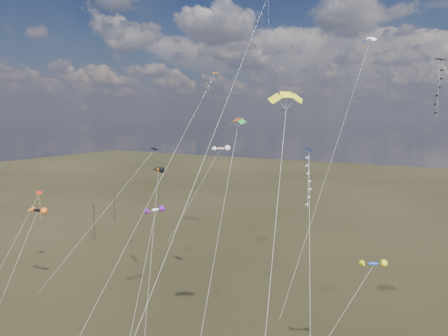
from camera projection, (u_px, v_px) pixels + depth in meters
The scene contains 15 objects.
utility_pole_near at pixel (94, 221), 83.51m from camera, with size 1.40×0.20×8.00m.
utility_pole_far at pixel (114, 204), 99.50m from camera, with size 1.40×0.20×8.00m.
diamond_navy_tall at pixel (257, 38), 49.18m from camera, with size 2.35×36.84×41.84m.
diamond_black_mid at pixel (126, 184), 62.31m from camera, with size 10.97×15.14×20.83m.
diamond_red_low at pixel (38, 209), 63.68m from camera, with size 3.80×7.62×13.93m.
diamond_navy_right at pixel (308, 189), 37.79m from camera, with size 4.70×11.79×22.78m.
diamond_orange_center at pixel (171, 158), 51.25m from camera, with size 4.62×24.60×32.04m.
parafoil_yellow at pixel (286, 96), 32.88m from camera, with size 5.06×15.96×28.22m.
parafoil_blue_white at pixel (368, 41), 60.33m from camera, with size 7.11×20.92×38.12m.
parafoil_tricolor at pixel (237, 121), 49.64m from camera, with size 3.71×14.89×25.93m.
novelty_black_orange at pixel (37, 210), 56.72m from camera, with size 3.02×7.99×13.05m.
novelty_orange_black at pixel (158, 170), 55.87m from camera, with size 7.47×11.91×18.82m.
novelty_white_purple at pixel (155, 210), 51.36m from camera, with size 5.44×12.62×14.25m.
novelty_redwhite_stripe at pixel (220, 149), 84.27m from camera, with size 9.25×10.21×19.79m.
novelty_blue_yellow at pixel (373, 264), 37.32m from camera, with size 7.04×8.31×12.46m.
Camera 1 is at (25.64, -27.64, 25.72)m, focal length 32.00 mm.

